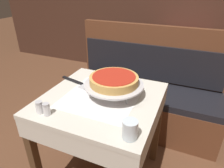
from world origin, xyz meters
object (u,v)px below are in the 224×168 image
(condiment_caddy, at_px, (184,36))
(dining_table_rear, at_px, (181,48))
(booth_bench, at_px, (143,98))
(pizza_pan_stand, at_px, (114,85))
(pepper_shaker, at_px, (47,109))
(dining_table_front, at_px, (101,110))
(pizza_server, at_px, (80,84))
(water_glass_near, at_px, (130,129))
(deep_dish_pizza, at_px, (114,80))
(salt_shaker, at_px, (40,107))

(condiment_caddy, bearing_deg, dining_table_rear, 132.37)
(booth_bench, relative_size, condiment_caddy, 9.60)
(pizza_pan_stand, relative_size, pepper_shaker, 5.30)
(dining_table_front, height_order, pizza_server, pizza_server)
(pizza_pan_stand, xyz_separation_m, water_glass_near, (0.22, -0.33, -0.03))
(pizza_pan_stand, xyz_separation_m, deep_dish_pizza, (0.00, 0.00, 0.04))
(dining_table_rear, xyz_separation_m, pizza_server, (-0.54, -1.56, 0.12))
(pizza_server, height_order, salt_shaker, salt_shaker)
(water_glass_near, relative_size, condiment_caddy, 0.61)
(salt_shaker, bearing_deg, dining_table_front, 50.03)
(deep_dish_pizza, bearing_deg, pepper_shaker, -127.35)
(pepper_shaker, bearing_deg, salt_shaker, 180.00)
(dining_table_front, xyz_separation_m, pizza_server, (-0.21, 0.10, 0.11))
(pizza_pan_stand, distance_m, pizza_server, 0.29)
(salt_shaker, bearing_deg, pepper_shaker, 0.00)
(deep_dish_pizza, relative_size, pepper_shaker, 4.33)
(booth_bench, distance_m, pepper_shaker, 1.18)
(dining_table_rear, bearing_deg, pepper_shaker, -104.89)
(salt_shaker, bearing_deg, pizza_pan_stand, 47.77)
(deep_dish_pizza, bearing_deg, salt_shaker, -132.23)
(dining_table_front, bearing_deg, pizza_pan_stand, 37.68)
(dining_table_rear, xyz_separation_m, pizza_pan_stand, (-0.26, -1.61, 0.19))
(dining_table_front, relative_size, booth_bench, 0.49)
(water_glass_near, height_order, salt_shaker, water_glass_near)
(dining_table_rear, height_order, deep_dish_pizza, deep_dish_pizza)
(pizza_pan_stand, relative_size, salt_shaker, 5.29)
(booth_bench, xyz_separation_m, deep_dish_pizza, (-0.03, -0.72, 0.53))
(deep_dish_pizza, distance_m, salt_shaker, 0.46)
(pizza_pan_stand, bearing_deg, condiment_caddy, 80.13)
(pizza_pan_stand, distance_m, salt_shaker, 0.45)
(deep_dish_pizza, xyz_separation_m, pizza_server, (-0.28, 0.05, -0.11))
(dining_table_front, relative_size, salt_shaker, 10.36)
(deep_dish_pizza, distance_m, pepper_shaker, 0.43)
(booth_bench, height_order, pizza_server, booth_bench)
(deep_dish_pizza, distance_m, condiment_caddy, 1.62)
(deep_dish_pizza, relative_size, salt_shaker, 4.32)
(deep_dish_pizza, bearing_deg, water_glass_near, -56.49)
(booth_bench, relative_size, pizza_server, 4.55)
(pizza_pan_stand, bearing_deg, dining_table_front, -142.32)
(pizza_pan_stand, bearing_deg, deep_dish_pizza, 0.00)
(pizza_server, xyz_separation_m, water_glass_near, (0.49, -0.38, 0.04))
(booth_bench, distance_m, water_glass_near, 1.16)
(deep_dish_pizza, xyz_separation_m, water_glass_near, (0.22, -0.33, -0.06))
(condiment_caddy, bearing_deg, pizza_server, -109.73)
(booth_bench, distance_m, pizza_pan_stand, 0.88)
(pizza_server, xyz_separation_m, salt_shaker, (-0.03, -0.38, 0.03))
(dining_table_rear, xyz_separation_m, water_glass_near, (-0.05, -1.94, 0.17))
(dining_table_front, relative_size, condiment_caddy, 4.75)
(deep_dish_pizza, bearing_deg, condiment_caddy, 80.13)
(water_glass_near, bearing_deg, dining_table_rear, 88.64)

